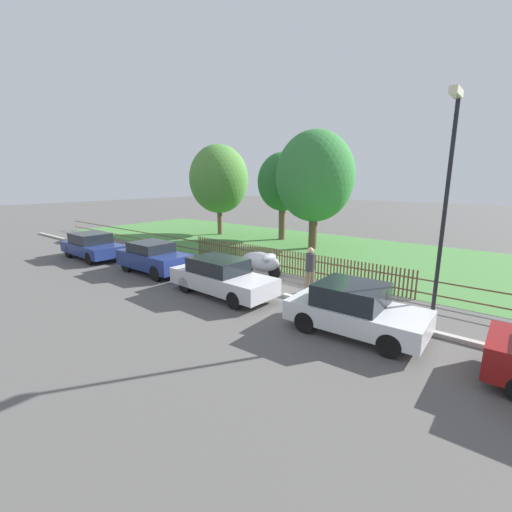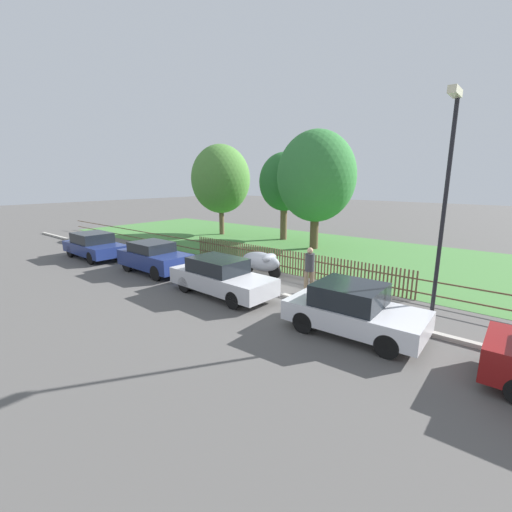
{
  "view_description": "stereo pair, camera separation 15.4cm",
  "coord_description": "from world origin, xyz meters",
  "px_view_note": "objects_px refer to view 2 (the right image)",
  "views": [
    {
      "loc": [
        8.75,
        -9.92,
        4.27
      ],
      "look_at": [
        -0.14,
        0.99,
        1.1
      ],
      "focal_mm": 24.0,
      "sensor_mm": 36.0,
      "label": 1
    },
    {
      "loc": [
        8.87,
        -9.82,
        4.27
      ],
      "look_at": [
        -0.14,
        0.99,
        1.1
      ],
      "focal_mm": 24.0,
      "sensor_mm": 36.0,
      "label": 2
    }
  ],
  "objects_px": {
    "parked_car_silver_hatchback": "(94,245)",
    "parked_car_navy_estate": "(221,277)",
    "tree_behind_motorcycle": "(284,182)",
    "parked_car_red_compact": "(353,309)",
    "covered_motorcycle": "(262,261)",
    "tree_nearest_kerb": "(221,179)",
    "tree_mid_park": "(316,177)",
    "parked_car_black_saloon": "(154,257)",
    "street_lamp": "(446,190)",
    "pedestrian_near_fence": "(310,267)"
  },
  "relations": [
    {
      "from": "parked_car_silver_hatchback",
      "to": "street_lamp",
      "type": "relative_size",
      "value": 0.65
    },
    {
      "from": "parked_car_black_saloon",
      "to": "covered_motorcycle",
      "type": "distance_m",
      "value": 5.02
    },
    {
      "from": "parked_car_navy_estate",
      "to": "pedestrian_near_fence",
      "type": "distance_m",
      "value": 3.38
    },
    {
      "from": "parked_car_black_saloon",
      "to": "tree_nearest_kerb",
      "type": "xyz_separation_m",
      "value": [
        -5.74,
        10.06,
        3.52
      ]
    },
    {
      "from": "parked_car_black_saloon",
      "to": "parked_car_red_compact",
      "type": "xyz_separation_m",
      "value": [
        9.85,
        -0.18,
        -0.03
      ]
    },
    {
      "from": "tree_behind_motorcycle",
      "to": "pedestrian_near_fence",
      "type": "distance_m",
      "value": 12.3
    },
    {
      "from": "street_lamp",
      "to": "parked_car_silver_hatchback",
      "type": "bearing_deg",
      "value": -174.09
    },
    {
      "from": "parked_car_black_saloon",
      "to": "parked_car_red_compact",
      "type": "height_order",
      "value": "parked_car_black_saloon"
    },
    {
      "from": "tree_behind_motorcycle",
      "to": "tree_mid_park",
      "type": "height_order",
      "value": "tree_mid_park"
    },
    {
      "from": "parked_car_silver_hatchback",
      "to": "parked_car_navy_estate",
      "type": "relative_size",
      "value": 0.96
    },
    {
      "from": "parked_car_navy_estate",
      "to": "pedestrian_near_fence",
      "type": "height_order",
      "value": "pedestrian_near_fence"
    },
    {
      "from": "parked_car_silver_hatchback",
      "to": "tree_nearest_kerb",
      "type": "relative_size",
      "value": 0.61
    },
    {
      "from": "covered_motorcycle",
      "to": "pedestrian_near_fence",
      "type": "bearing_deg",
      "value": -15.1
    },
    {
      "from": "covered_motorcycle",
      "to": "tree_nearest_kerb",
      "type": "relative_size",
      "value": 0.31
    },
    {
      "from": "parked_car_navy_estate",
      "to": "parked_car_red_compact",
      "type": "xyz_separation_m",
      "value": [
        5.22,
        0.05,
        0.0
      ]
    },
    {
      "from": "parked_car_red_compact",
      "to": "tree_behind_motorcycle",
      "type": "relative_size",
      "value": 0.62
    },
    {
      "from": "parked_car_silver_hatchback",
      "to": "parked_car_black_saloon",
      "type": "distance_m",
      "value": 5.2
    },
    {
      "from": "tree_nearest_kerb",
      "to": "street_lamp",
      "type": "distance_m",
      "value": 19.3
    },
    {
      "from": "tree_behind_motorcycle",
      "to": "parked_car_red_compact",
      "type": "bearing_deg",
      "value": -47.48
    },
    {
      "from": "covered_motorcycle",
      "to": "street_lamp",
      "type": "height_order",
      "value": "street_lamp"
    },
    {
      "from": "parked_car_red_compact",
      "to": "covered_motorcycle",
      "type": "distance_m",
      "value": 6.36
    },
    {
      "from": "covered_motorcycle",
      "to": "tree_behind_motorcycle",
      "type": "relative_size",
      "value": 0.35
    },
    {
      "from": "tree_behind_motorcycle",
      "to": "covered_motorcycle",
      "type": "bearing_deg",
      "value": -60.42
    },
    {
      "from": "parked_car_silver_hatchback",
      "to": "covered_motorcycle",
      "type": "height_order",
      "value": "parked_car_silver_hatchback"
    },
    {
      "from": "parked_car_silver_hatchback",
      "to": "tree_mid_park",
      "type": "relative_size",
      "value": 0.58
    },
    {
      "from": "covered_motorcycle",
      "to": "tree_mid_park",
      "type": "bearing_deg",
      "value": 98.78
    },
    {
      "from": "parked_car_red_compact",
      "to": "covered_motorcycle",
      "type": "height_order",
      "value": "parked_car_red_compact"
    },
    {
      "from": "tree_mid_park",
      "to": "street_lamp",
      "type": "relative_size",
      "value": 1.11
    },
    {
      "from": "parked_car_navy_estate",
      "to": "covered_motorcycle",
      "type": "distance_m",
      "value": 3.0
    },
    {
      "from": "parked_car_black_saloon",
      "to": "pedestrian_near_fence",
      "type": "height_order",
      "value": "pedestrian_near_fence"
    },
    {
      "from": "pedestrian_near_fence",
      "to": "street_lamp",
      "type": "height_order",
      "value": "street_lamp"
    },
    {
      "from": "parked_car_silver_hatchback",
      "to": "pedestrian_near_fence",
      "type": "relative_size",
      "value": 2.35
    },
    {
      "from": "parked_car_black_saloon",
      "to": "street_lamp",
      "type": "bearing_deg",
      "value": 7.17
    },
    {
      "from": "covered_motorcycle",
      "to": "pedestrian_near_fence",
      "type": "distance_m",
      "value": 2.93
    },
    {
      "from": "tree_mid_park",
      "to": "street_lamp",
      "type": "distance_m",
      "value": 12.07
    },
    {
      "from": "parked_car_red_compact",
      "to": "tree_behind_motorcycle",
      "type": "distance_m",
      "value": 15.84
    },
    {
      "from": "pedestrian_near_fence",
      "to": "tree_behind_motorcycle",
      "type": "bearing_deg",
      "value": 73.25
    },
    {
      "from": "parked_car_navy_estate",
      "to": "parked_car_red_compact",
      "type": "relative_size",
      "value": 1.14
    },
    {
      "from": "parked_car_black_saloon",
      "to": "tree_behind_motorcycle",
      "type": "bearing_deg",
      "value": 93.4
    },
    {
      "from": "tree_mid_park",
      "to": "pedestrian_near_fence",
      "type": "distance_m",
      "value": 9.37
    },
    {
      "from": "parked_car_red_compact",
      "to": "covered_motorcycle",
      "type": "xyz_separation_m",
      "value": [
        -5.64,
        2.92,
        -0.04
      ]
    },
    {
      "from": "parked_car_silver_hatchback",
      "to": "covered_motorcycle",
      "type": "relative_size",
      "value": 1.96
    },
    {
      "from": "parked_car_black_saloon",
      "to": "covered_motorcycle",
      "type": "relative_size",
      "value": 1.77
    },
    {
      "from": "parked_car_silver_hatchback",
      "to": "tree_behind_motorcycle",
      "type": "distance_m",
      "value": 12.88
    },
    {
      "from": "tree_nearest_kerb",
      "to": "parked_car_navy_estate",
      "type": "bearing_deg",
      "value": -44.77
    },
    {
      "from": "tree_mid_park",
      "to": "tree_nearest_kerb",
      "type": "bearing_deg",
      "value": 177.76
    },
    {
      "from": "parked_car_navy_estate",
      "to": "tree_nearest_kerb",
      "type": "distance_m",
      "value": 15.04
    },
    {
      "from": "parked_car_black_saloon",
      "to": "street_lamp",
      "type": "distance_m",
      "value": 12.03
    },
    {
      "from": "parked_car_red_compact",
      "to": "pedestrian_near_fence",
      "type": "relative_size",
      "value": 2.16
    },
    {
      "from": "parked_car_black_saloon",
      "to": "covered_motorcycle",
      "type": "height_order",
      "value": "parked_car_black_saloon"
    }
  ]
}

